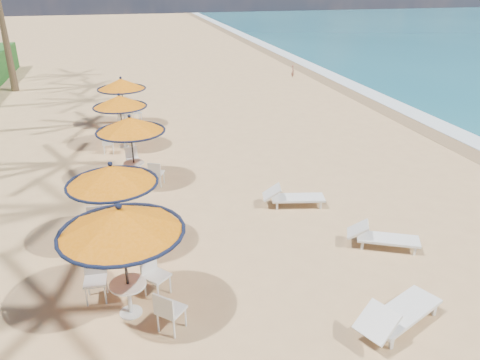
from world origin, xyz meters
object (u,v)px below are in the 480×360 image
(station_0, at_px, (124,234))
(lounger_far, at_px, (291,196))
(lounger_mid, at_px, (381,237))
(station_4, at_px, (122,90))
(station_3, at_px, (119,107))
(station_1, at_px, (111,186))
(station_2, at_px, (131,133))
(lounger_near, at_px, (397,314))

(station_0, xyz_separation_m, lounger_far, (4.85, 3.76, -1.55))
(lounger_mid, relative_size, lounger_far, 0.97)
(station_4, distance_m, lounger_mid, 13.85)
(lounger_mid, bearing_deg, station_4, 141.70)
(station_0, bearing_deg, lounger_mid, 9.21)
(station_3, height_order, station_4, station_4)
(station_1, xyz_separation_m, station_4, (0.51, 10.75, -0.06))
(station_2, relative_size, lounger_mid, 1.26)
(station_4, relative_size, lounger_mid, 1.21)
(station_4, bearing_deg, station_3, -93.25)
(station_2, relative_size, station_4, 1.04)
(station_0, height_order, station_1, station_0)
(station_1, bearing_deg, lounger_near, -40.45)
(station_0, bearing_deg, lounger_near, -19.68)
(station_2, height_order, station_3, station_2)
(station_2, height_order, lounger_near, station_2)
(lounger_near, relative_size, lounger_far, 1.14)
(lounger_near, bearing_deg, station_3, 87.31)
(station_0, distance_m, station_4, 13.44)
(station_0, relative_size, station_3, 1.16)
(station_2, xyz_separation_m, station_3, (-0.30, 3.58, -0.03))
(station_4, bearing_deg, lounger_far, -64.64)
(station_1, height_order, station_3, station_1)
(station_0, xyz_separation_m, station_1, (-0.25, 2.68, -0.15))
(station_2, bearing_deg, lounger_far, -34.01)
(station_1, xyz_separation_m, lounger_near, (5.24, -4.47, -1.35))
(station_0, distance_m, station_1, 2.70)
(lounger_near, bearing_deg, station_1, 114.85)
(station_1, relative_size, station_2, 1.00)
(station_4, distance_m, lounger_far, 10.78)
(station_3, bearing_deg, lounger_mid, -56.60)
(station_3, bearing_deg, station_0, -90.48)
(station_0, xyz_separation_m, lounger_mid, (6.24, 1.01, -1.56))
(station_1, height_order, lounger_far, station_1)
(lounger_near, bearing_deg, station_0, 135.62)
(station_1, height_order, station_4, station_1)
(station_2, relative_size, lounger_near, 1.07)
(lounger_mid, bearing_deg, station_3, 149.38)
(station_2, bearing_deg, station_4, 91.12)
(station_2, bearing_deg, lounger_near, -61.72)
(station_3, xyz_separation_m, lounger_mid, (6.16, -9.34, -1.37))
(station_4, relative_size, lounger_near, 1.03)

